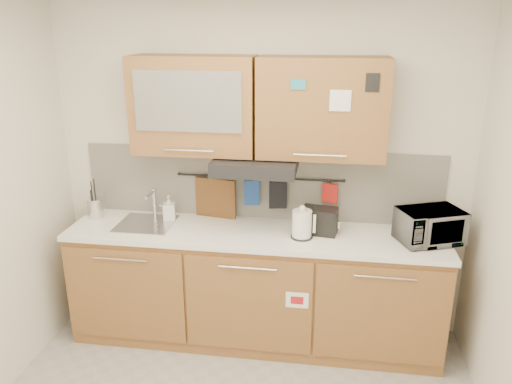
% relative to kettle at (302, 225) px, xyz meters
% --- Properties ---
extents(wall_back, '(3.20, 0.00, 3.20)m').
position_rel_kettle_xyz_m(wall_back, '(-0.36, 0.37, 0.28)').
color(wall_back, silver).
rests_on(wall_back, ground).
extents(base_cabinet, '(2.80, 0.64, 0.88)m').
position_rel_kettle_xyz_m(base_cabinet, '(-0.36, 0.06, -0.61)').
color(base_cabinet, brown).
rests_on(base_cabinet, floor).
extents(countertop, '(2.82, 0.62, 0.04)m').
position_rel_kettle_xyz_m(countertop, '(-0.36, 0.06, -0.12)').
color(countertop, white).
rests_on(countertop, base_cabinet).
extents(backsplash, '(2.80, 0.02, 0.56)m').
position_rel_kettle_xyz_m(backsplash, '(-0.36, 0.36, 0.18)').
color(backsplash, silver).
rests_on(backsplash, countertop).
extents(upper_cabinets, '(1.82, 0.37, 0.70)m').
position_rel_kettle_xyz_m(upper_cabinets, '(-0.36, 0.20, 0.81)').
color(upper_cabinets, brown).
rests_on(upper_cabinets, wall_back).
extents(range_hood, '(0.60, 0.46, 0.10)m').
position_rel_kettle_xyz_m(range_hood, '(-0.36, 0.12, 0.40)').
color(range_hood, black).
rests_on(range_hood, upper_cabinets).
extents(sink, '(0.42, 0.40, 0.26)m').
position_rel_kettle_xyz_m(sink, '(-1.20, 0.08, -0.09)').
color(sink, silver).
rests_on(sink, countertop).
extents(utensil_rail, '(1.30, 0.02, 0.02)m').
position_rel_kettle_xyz_m(utensil_rail, '(-0.36, 0.32, 0.24)').
color(utensil_rail, black).
rests_on(utensil_rail, backsplash).
extents(utensil_crock, '(0.17, 0.17, 0.31)m').
position_rel_kettle_xyz_m(utensil_crock, '(-1.66, 0.17, -0.02)').
color(utensil_crock, silver).
rests_on(utensil_crock, countertop).
extents(kettle, '(0.18, 0.16, 0.25)m').
position_rel_kettle_xyz_m(kettle, '(0.00, 0.00, 0.00)').
color(kettle, white).
rests_on(kettle, countertop).
extents(toaster, '(0.28, 0.19, 0.19)m').
position_rel_kettle_xyz_m(toaster, '(0.12, 0.10, 0.00)').
color(toaster, black).
rests_on(toaster, countertop).
extents(microwave, '(0.51, 0.43, 0.24)m').
position_rel_kettle_xyz_m(microwave, '(0.89, 0.06, 0.02)').
color(microwave, '#999999').
rests_on(microwave, countertop).
extents(soap_bottle, '(0.11, 0.11, 0.20)m').
position_rel_kettle_xyz_m(soap_bottle, '(-1.05, 0.19, 0.00)').
color(soap_bottle, '#999999').
rests_on(soap_bottle, countertop).
extents(cutting_board, '(0.33, 0.08, 0.41)m').
position_rel_kettle_xyz_m(cutting_board, '(-0.70, 0.31, 0.02)').
color(cutting_board, brown).
rests_on(cutting_board, utensil_rail).
extents(oven_mitt, '(0.12, 0.05, 0.20)m').
position_rel_kettle_xyz_m(oven_mitt, '(-0.41, 0.31, 0.12)').
color(oven_mitt, navy).
rests_on(oven_mitt, utensil_rail).
extents(dark_pouch, '(0.14, 0.06, 0.22)m').
position_rel_kettle_xyz_m(dark_pouch, '(-0.21, 0.31, 0.11)').
color(dark_pouch, black).
rests_on(dark_pouch, utensil_rail).
extents(pot_holder, '(0.12, 0.06, 0.15)m').
position_rel_kettle_xyz_m(pot_holder, '(0.19, 0.31, 0.15)').
color(pot_holder, red).
rests_on(pot_holder, utensil_rail).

